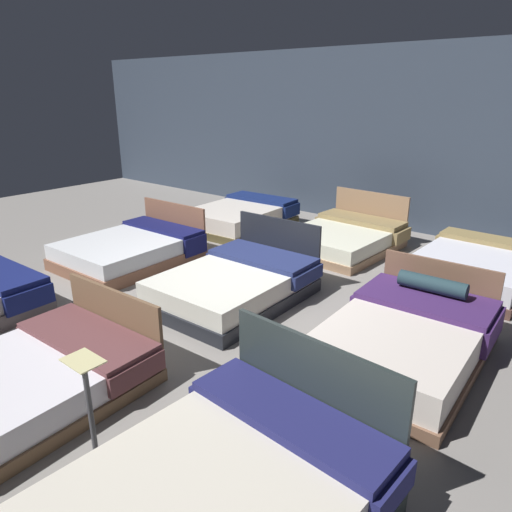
# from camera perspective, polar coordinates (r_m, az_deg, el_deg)

# --- Properties ---
(ground_plane) EXTENTS (18.00, 18.00, 0.02)m
(ground_plane) POSITION_cam_1_polar(r_m,az_deg,el_deg) (6.28, -2.58, -5.63)
(ground_plane) COLOR gray
(showroom_back_wall) EXTENTS (18.00, 0.06, 3.50)m
(showroom_back_wall) POSITION_cam_1_polar(r_m,az_deg,el_deg) (9.77, 16.52, 13.44)
(showroom_back_wall) COLOR #333D4C
(showroom_back_wall) RESTS_ON ground_plane
(bed_1) EXTENTS (1.61, 1.97, 0.76)m
(bed_1) POSITION_cam_1_polar(r_m,az_deg,el_deg) (4.83, -25.15, -13.25)
(bed_1) COLOR brown
(bed_1) RESTS_ON ground_plane
(bed_2) EXTENTS (1.73, 2.13, 1.00)m
(bed_2) POSITION_cam_1_polar(r_m,az_deg,el_deg) (3.28, -4.18, -27.78)
(bed_2) COLOR #27312F
(bed_2) RESTS_ON ground_plane
(bed_3) EXTENTS (1.65, 2.09, 0.82)m
(bed_3) POSITION_cam_1_polar(r_m,az_deg,el_deg) (7.87, -14.94, 0.80)
(bed_3) COLOR brown
(bed_3) RESTS_ON ground_plane
(bed_4) EXTENTS (1.58, 2.12, 0.93)m
(bed_4) POSITION_cam_1_polar(r_m,az_deg,el_deg) (6.25, -2.41, -3.36)
(bed_4) COLOR black
(bed_4) RESTS_ON ground_plane
(bed_5) EXTENTS (1.53, 2.21, 0.80)m
(bed_5) POSITION_cam_1_polar(r_m,az_deg,el_deg) (5.17, 17.86, -9.42)
(bed_5) COLOR brown
(bed_5) RESTS_ON ground_plane
(bed_6) EXTENTS (1.65, 2.22, 0.51)m
(bed_6) POSITION_cam_1_polar(r_m,az_deg,el_deg) (9.60, -1.87, 4.87)
(bed_6) COLOR brown
(bed_6) RESTS_ON ground_plane
(bed_7) EXTENTS (1.72, 2.05, 0.89)m
(bed_7) POSITION_cam_1_polar(r_m,az_deg,el_deg) (8.40, 10.70, 2.24)
(bed_7) COLOR #906E51
(bed_7) RESTS_ON ground_plane
(bed_8) EXTENTS (1.61, 2.08, 0.49)m
(bed_8) POSITION_cam_1_polar(r_m,az_deg,el_deg) (7.57, 25.14, -1.24)
(bed_8) COLOR brown
(bed_8) RESTS_ON ground_plane
(price_sign) EXTENTS (0.28, 0.24, 0.93)m
(price_sign) POSITION_cam_1_polar(r_m,az_deg,el_deg) (3.79, -19.30, -19.32)
(price_sign) COLOR #3F3F44
(price_sign) RESTS_ON ground_plane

